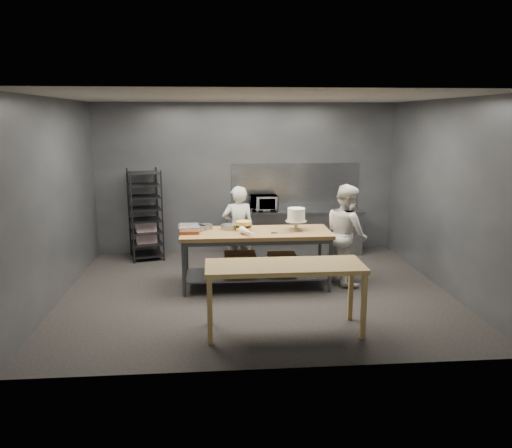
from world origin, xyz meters
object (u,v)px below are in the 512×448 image
at_px(chef_right, 346,234).
at_px(microwave, 264,203).
at_px(speed_rack, 145,215).
at_px(layer_cake, 244,226).
at_px(frosted_cake_stand, 296,216).
at_px(near_counter, 285,271).
at_px(work_table, 257,252).
at_px(chef_behind, 238,229).

xyz_separation_m(chef_right, microwave, (-1.20, 1.82, 0.23)).
height_order(speed_rack, layer_cake, speed_rack).
bearing_deg(frosted_cake_stand, layer_cake, 178.90).
bearing_deg(near_counter, speed_rack, 121.34).
bearing_deg(speed_rack, near_counter, -58.66).
distance_m(near_counter, layer_cake, 1.89).
bearing_deg(chef_right, work_table, 81.17).
distance_m(speed_rack, frosted_cake_stand, 3.21).
bearing_deg(chef_right, frosted_cake_stand, 82.11).
height_order(microwave, layer_cake, microwave).
height_order(work_table, speed_rack, speed_rack).
bearing_deg(near_counter, work_table, 96.41).
distance_m(work_table, microwave, 1.98).
distance_m(speed_rack, chef_behind, 2.02).
bearing_deg(microwave, chef_behind, -116.86).
bearing_deg(work_table, layer_cake, 169.88).
height_order(microwave, frosted_cake_stand, frosted_cake_stand).
relative_size(work_table, microwave, 4.43).
relative_size(work_table, near_counter, 1.20).
xyz_separation_m(work_table, chef_behind, (-0.26, 0.80, 0.20)).
distance_m(chef_right, microwave, 2.19).
height_order(speed_rack, frosted_cake_stand, speed_rack).
relative_size(work_table, frosted_cake_stand, 6.64).
xyz_separation_m(microwave, frosted_cake_stand, (0.34, -1.88, 0.10)).
xyz_separation_m(chef_behind, microwave, (0.56, 1.10, 0.28)).
relative_size(work_table, chef_behind, 1.55).
bearing_deg(chef_behind, near_counter, 95.85).
bearing_deg(chef_right, chef_behind, 55.83).
bearing_deg(layer_cake, speed_rack, 135.20).
height_order(frosted_cake_stand, layer_cake, frosted_cake_stand).
distance_m(near_counter, frosted_cake_stand, 1.91).
xyz_separation_m(work_table, layer_cake, (-0.21, 0.04, 0.43)).
xyz_separation_m(work_table, microwave, (0.30, 1.90, 0.48)).
relative_size(work_table, layer_cake, 9.84).
distance_m(microwave, frosted_cake_stand, 1.91).
height_order(near_counter, chef_right, chef_right).
xyz_separation_m(chef_behind, frosted_cake_stand, (0.90, -0.78, 0.38)).
relative_size(frosted_cake_stand, layer_cake, 1.48).
bearing_deg(microwave, layer_cake, -105.24).
xyz_separation_m(near_counter, chef_right, (1.29, 1.88, 0.01)).
distance_m(microwave, layer_cake, 1.93).
xyz_separation_m(speed_rack, layer_cake, (1.80, -1.78, 0.14)).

